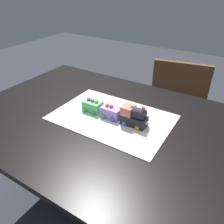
# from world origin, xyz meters

# --- Properties ---
(ground_plane) EXTENTS (8.00, 8.00, 0.00)m
(ground_plane) POSITION_xyz_m (0.00, 0.00, 0.00)
(ground_plane) COLOR #2D3038
(dining_table) EXTENTS (1.40, 1.00, 0.74)m
(dining_table) POSITION_xyz_m (0.00, 0.00, 0.63)
(dining_table) COLOR black
(dining_table) RESTS_ON ground
(chair) EXTENTS (0.46, 0.46, 0.86)m
(chair) POSITION_xyz_m (-0.19, -0.83, 0.47)
(chair) COLOR brown
(chair) RESTS_ON ground
(cake_board) EXTENTS (0.60, 0.40, 0.00)m
(cake_board) POSITION_xyz_m (-0.06, -0.03, 0.74)
(cake_board) COLOR silver
(cake_board) RESTS_ON dining_table
(cake_locomotive) EXTENTS (0.14, 0.08, 0.12)m
(cake_locomotive) POSITION_xyz_m (-0.19, -0.03, 0.79)
(cake_locomotive) COLOR #232328
(cake_locomotive) RESTS_ON cake_board
(cake_car_caboose_lavender) EXTENTS (0.10, 0.08, 0.07)m
(cake_car_caboose_lavender) POSITION_xyz_m (-0.06, -0.03, 0.77)
(cake_car_caboose_lavender) COLOR #AD84E0
(cake_car_caboose_lavender) RESTS_ON cake_board
(cake_car_hopper_mint_green) EXTENTS (0.10, 0.08, 0.07)m
(cake_car_hopper_mint_green) POSITION_xyz_m (0.06, -0.03, 0.77)
(cake_car_hopper_mint_green) COLOR #59CC7A
(cake_car_hopper_mint_green) RESTS_ON cake_board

